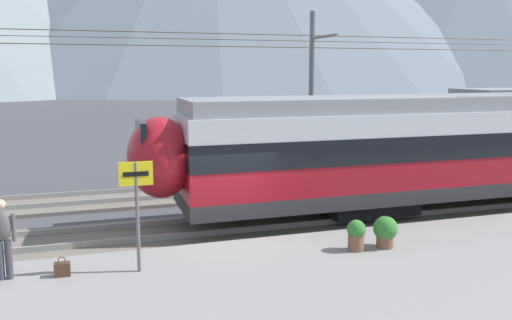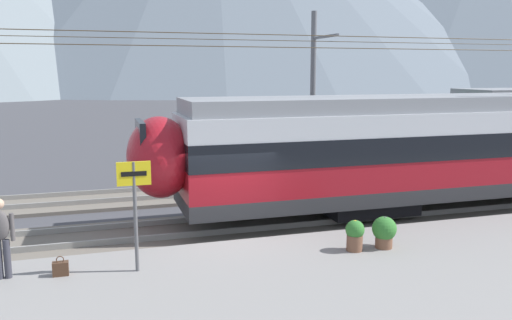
# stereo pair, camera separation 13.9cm
# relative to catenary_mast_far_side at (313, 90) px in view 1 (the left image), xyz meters

# --- Properties ---
(ground_plane) EXTENTS (400.00, 400.00, 0.00)m
(ground_plane) POSITION_rel_catenary_mast_far_side_xyz_m (-5.84, -7.95, -3.82)
(ground_plane) COLOR #424247
(track_near) EXTENTS (120.00, 3.00, 0.28)m
(track_near) POSITION_rel_catenary_mast_far_side_xyz_m (-5.84, -6.70, -3.75)
(track_near) COLOR #6B6359
(track_near) RESTS_ON ground
(track_far) EXTENTS (120.00, 3.00, 0.28)m
(track_far) POSITION_rel_catenary_mast_far_side_xyz_m (-5.84, -2.05, -3.75)
(track_far) COLOR #6B6359
(track_far) RESTS_ON ground
(catenary_mast_far_side) EXTENTS (40.19, 2.52, 7.16)m
(catenary_mast_far_side) POSITION_rel_catenary_mast_far_side_xyz_m (0.00, 0.00, 0.00)
(catenary_mast_far_side) COLOR slate
(catenary_mast_far_side) RESTS_ON ground
(platform_sign) EXTENTS (0.70, 0.08, 2.38)m
(platform_sign) POSITION_rel_catenary_mast_far_side_xyz_m (-8.40, -10.22, -1.69)
(platform_sign) COLOR #59595B
(platform_sign) RESTS_ON platform_slab
(passenger_walking) EXTENTS (0.53, 0.22, 1.69)m
(passenger_walking) POSITION_rel_catenary_mast_far_side_xyz_m (-11.07, -9.83, -2.48)
(passenger_walking) COLOR #383842
(passenger_walking) RESTS_ON platform_slab
(handbag_beside_passenger) EXTENTS (0.32, 0.18, 0.43)m
(handbag_beside_passenger) POSITION_rel_catenary_mast_far_side_xyz_m (-9.96, -10.02, -3.27)
(handbag_beside_passenger) COLOR #472D1E
(handbag_beside_passenger) RESTS_ON platform_slab
(potted_plant_platform_edge) EXTENTS (0.59, 0.59, 0.77)m
(potted_plant_platform_edge) POSITION_rel_catenary_mast_far_side_xyz_m (-2.57, -10.42, -2.99)
(potted_plant_platform_edge) COLOR brown
(potted_plant_platform_edge) RESTS_ON platform_slab
(potted_plant_by_shelter) EXTENTS (0.45, 0.45, 0.74)m
(potted_plant_by_shelter) POSITION_rel_catenary_mast_far_side_xyz_m (-3.35, -10.40, -3.01)
(potted_plant_by_shelter) COLOR brown
(potted_plant_by_shelter) RESTS_ON platform_slab
(mountain_right_ridge) EXTENTS (203.79, 203.79, 55.84)m
(mountain_right_ridge) POSITION_rel_catenary_mast_far_side_xyz_m (126.80, 142.90, 24.10)
(mountain_right_ridge) COLOR slate
(mountain_right_ridge) RESTS_ON ground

